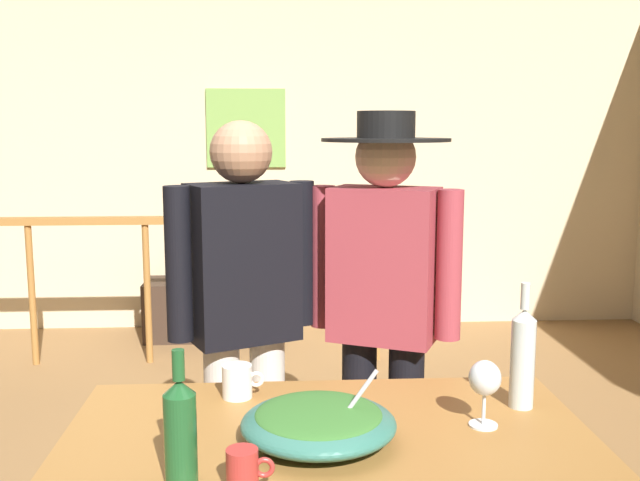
{
  "coord_description": "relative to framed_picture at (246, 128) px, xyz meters",
  "views": [
    {
      "loc": [
        0.2,
        -2.54,
        1.56
      ],
      "look_at": [
        0.33,
        -0.35,
        1.21
      ],
      "focal_mm": 40.93,
      "sensor_mm": 36.0,
      "label": 1
    }
  ],
  "objects": [
    {
      "name": "back_wall",
      "position": [
        0.03,
        0.06,
        -0.23
      ],
      "size": [
        6.28,
        0.1,
        2.62
      ],
      "primitive_type": "cube",
      "color": "beige",
      "rests_on": "ground_plane"
    },
    {
      "name": "framed_picture",
      "position": [
        0.0,
        0.0,
        0.0
      ],
      "size": [
        0.6,
        0.03,
        0.59
      ],
      "primitive_type": "cube",
      "color": "#7AAA4F"
    },
    {
      "name": "stair_railing",
      "position": [
        -0.44,
        -0.87,
        -0.88
      ],
      "size": [
        3.82,
        0.1,
        1.03
      ],
      "color": "#9E6B33",
      "rests_on": "ground_plane"
    },
    {
      "name": "tv_console",
      "position": [
        -0.3,
        -0.29,
        -1.33
      ],
      "size": [
        0.9,
        0.4,
        0.43
      ],
      "primitive_type": "cube",
      "color": "#38281E",
      "rests_on": "ground_plane"
    },
    {
      "name": "flat_screen_tv",
      "position": [
        -0.3,
        -0.32,
        -0.89
      ],
      "size": [
        0.48,
        0.12,
        0.37
      ],
      "color": "black",
      "rests_on": "tv_console"
    },
    {
      "name": "serving_table",
      "position": [
        0.36,
        -3.8,
        -0.86
      ],
      "size": [
        1.39,
        0.78,
        0.76
      ],
      "color": "#9E6B33",
      "rests_on": "ground_plane"
    },
    {
      "name": "salad_bowl",
      "position": [
        0.33,
        -3.85,
        -0.73
      ],
      "size": [
        0.4,
        0.4,
        0.2
      ],
      "color": "#337060",
      "rests_on": "serving_table"
    },
    {
      "name": "wine_glass",
      "position": [
        0.78,
        -3.79,
        -0.66
      ],
      "size": [
        0.09,
        0.09,
        0.18
      ],
      "color": "silver",
      "rests_on": "serving_table"
    },
    {
      "name": "wine_bottle_clear",
      "position": [
        0.92,
        -3.66,
        -0.63
      ],
      "size": [
        0.07,
        0.07,
        0.36
      ],
      "color": "silver",
      "rests_on": "serving_table"
    },
    {
      "name": "wine_bottle_green",
      "position": [
        0.01,
        -4.06,
        -0.66
      ],
      "size": [
        0.07,
        0.07,
        0.31
      ],
      "color": "#1E5628",
      "rests_on": "serving_table"
    },
    {
      "name": "mug_red",
      "position": [
        0.15,
        -4.1,
        -0.73
      ],
      "size": [
        0.11,
        0.07,
        0.1
      ],
      "color": "#B7332D",
      "rests_on": "serving_table"
    },
    {
      "name": "mug_white",
      "position": [
        0.11,
        -3.54,
        -0.73
      ],
      "size": [
        0.12,
        0.09,
        0.1
      ],
      "color": "white",
      "rests_on": "serving_table"
    },
    {
      "name": "person_standing_left",
      "position": [
        0.11,
        -3.05,
        -0.62
      ],
      "size": [
        0.52,
        0.35,
        1.58
      ],
      "rotation": [
        0.0,
        0.0,
        3.56
      ],
      "color": "beige",
      "rests_on": "ground_plane"
    },
    {
      "name": "person_standing_right",
      "position": [
        0.61,
        -3.05,
        -0.59
      ],
      "size": [
        0.52,
        0.46,
        1.61
      ],
      "rotation": [
        0.0,
        0.0,
        2.72
      ],
      "color": "black",
      "rests_on": "ground_plane"
    }
  ]
}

